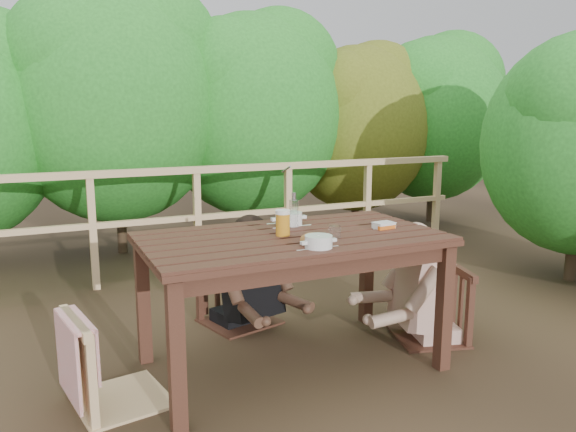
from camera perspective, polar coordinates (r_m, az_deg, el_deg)
name	(u,v)px	position (r m, az deg, el deg)	size (l,w,h in m)	color
ground	(291,364)	(3.48, 0.36, -14.88)	(60.00, 60.00, 0.00)	#463321
table	(292,302)	(3.32, 0.37, -8.78)	(1.70, 0.95, 0.78)	#3B2016
chair_left	(116,315)	(3.03, -17.07, -9.62)	(0.47, 0.47, 0.95)	tan
chair_far	(238,258)	(3.96, -5.07, -4.27)	(0.48, 0.48, 0.96)	#3B2016
chair_right	(431,272)	(3.81, 14.36, -5.55)	(0.45, 0.45, 0.91)	#3B2016
woman	(237,239)	(3.95, -5.20, -2.35)	(0.49, 0.61, 1.22)	black
diner_right	(436,243)	(3.78, 14.85, -2.67)	(0.52, 0.64, 1.30)	#DFAC98
railing	(198,222)	(5.11, -9.19, -0.64)	(5.60, 0.10, 1.01)	tan
hedge_row	(199,72)	(6.29, -9.02, 14.25)	(6.60, 1.60, 3.80)	#247222
soup_near	(319,243)	(2.91, 3.13, -2.77)	(0.24, 0.24, 0.08)	white
soup_far	(289,220)	(3.48, 0.08, -0.37)	(0.28, 0.28, 0.09)	white
bread_roll	(311,240)	(2.98, 2.40, -2.44)	(0.13, 0.10, 0.08)	#996627
beer_glass	(283,224)	(3.17, -0.53, -0.84)	(0.08, 0.08, 0.16)	orange
bottle	(294,212)	(3.37, 0.61, 0.46)	(0.06, 0.06, 0.23)	silver
tumbler	(335,233)	(3.14, 4.77, -1.75)	(0.07, 0.07, 0.08)	white
butter_tub	(384,226)	(3.43, 9.72, -1.06)	(0.12, 0.09, 0.05)	silver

